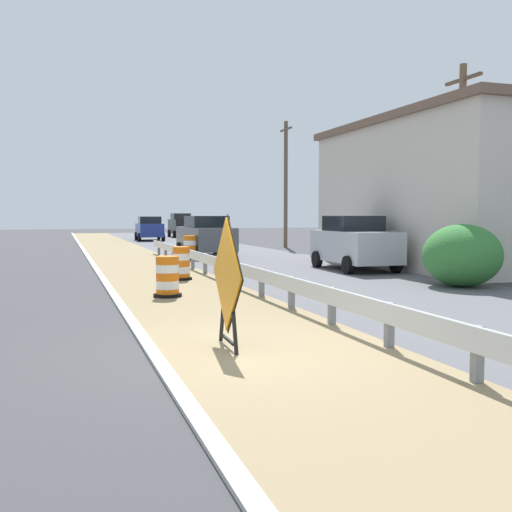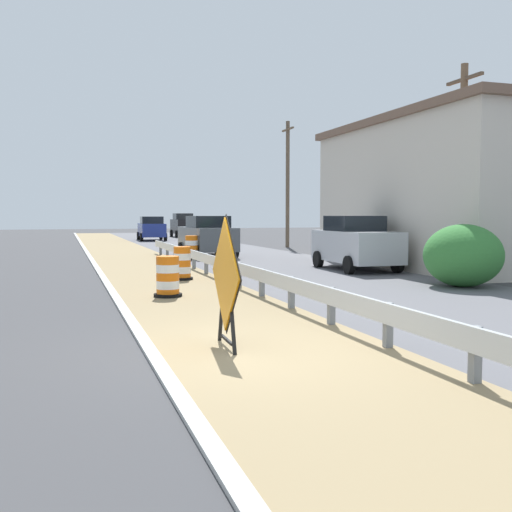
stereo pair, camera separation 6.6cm
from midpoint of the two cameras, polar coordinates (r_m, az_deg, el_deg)
name	(u,v)px [view 2 (the right image)]	position (r m, az deg, el deg)	size (l,w,h in m)	color
ground_plane	(239,350)	(9.08, -1.45, -9.04)	(160.00, 160.00, 0.00)	#3D3D3F
median_dirt_strip	(277,347)	(9.27, 2.19, -8.76)	(3.62, 120.00, 0.01)	#8E7A56
curb_near_edge	(153,356)	(8.81, -9.69, -9.48)	(0.20, 120.00, 0.11)	#ADADA8
guardrail_median	(307,290)	(12.07, 5.05, -3.31)	(0.18, 40.71, 0.71)	silver
warning_sign_diamond	(226,278)	(9.09, -2.72, -2.15)	(0.11, 1.85, 2.07)	black
traffic_barrel_nearest	(168,279)	(14.97, -8.35, -2.16)	(0.71, 0.71, 1.02)	orange
traffic_barrel_close	(182,265)	(18.79, -7.01, -0.86)	(0.67, 0.67, 1.05)	orange
traffic_barrel_mid	(192,249)	(27.16, -6.14, 0.69)	(0.71, 0.71, 1.10)	orange
car_lead_near_lane	(207,236)	(29.41, -4.65, 1.93)	(2.25, 4.75, 1.99)	#4C5156
car_trailing_near_lane	(356,243)	(22.33, 9.64, 1.25)	(2.18, 4.29, 2.01)	silver
car_lead_far_lane	(152,228)	(48.10, -9.97, 2.62)	(2.18, 4.36, 1.91)	navy
car_mid_far_lane	(183,225)	(55.21, -6.98, 2.95)	(1.96, 4.06, 2.18)	black
roadside_shop_near	(477,193)	(25.89, 20.55, 5.70)	(9.19, 11.80, 5.85)	beige
utility_pole_near	(462,166)	(21.28, 19.30, 8.16)	(0.24, 1.80, 7.05)	brown
utility_pole_mid	(288,182)	(37.43, 3.11, 7.09)	(0.24, 1.80, 7.86)	brown
bush_roadside	(463,255)	(17.84, 19.38, 0.05)	(2.21, 2.21, 1.79)	#337533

